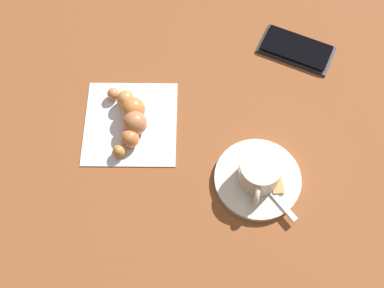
{
  "coord_description": "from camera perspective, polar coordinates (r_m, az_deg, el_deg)",
  "views": [
    {
      "loc": [
        0.06,
        -0.34,
        0.71
      ],
      "look_at": [
        0.0,
        -0.01,
        0.03
      ],
      "focal_mm": 44.35,
      "sensor_mm": 36.0,
      "label": 1
    }
  ],
  "objects": [
    {
      "name": "ground_plane",
      "position": [
        0.79,
        -0.08,
        -0.41
      ],
      "size": [
        1.8,
        1.8,
        0.0
      ],
      "primitive_type": "plane",
      "color": "brown"
    },
    {
      "name": "saucer",
      "position": [
        0.77,
        7.88,
        -4.21
      ],
      "size": [
        0.14,
        0.14,
        0.01
      ],
      "primitive_type": "cylinder",
      "color": "beige",
      "rests_on": "ground"
    },
    {
      "name": "espresso_cup",
      "position": [
        0.74,
        8.14,
        -3.37
      ],
      "size": [
        0.07,
        0.09,
        0.05
      ],
      "color": "beige",
      "rests_on": "saucer"
    },
    {
      "name": "teaspoon",
      "position": [
        0.76,
        8.2,
        -4.17
      ],
      "size": [
        0.1,
        0.1,
        0.01
      ],
      "color": "silver",
      "rests_on": "saucer"
    },
    {
      "name": "sugar_packet",
      "position": [
        0.77,
        9.99,
        -3.7
      ],
      "size": [
        0.03,
        0.07,
        0.01
      ],
      "primitive_type": "cube",
      "rotation": [
        0.0,
        0.0,
        8.11
      ],
      "color": "tan",
      "rests_on": "saucer"
    },
    {
      "name": "napkin",
      "position": [
        0.82,
        -7.4,
        2.53
      ],
      "size": [
        0.18,
        0.18,
        0.0
      ],
      "primitive_type": "cube",
      "rotation": [
        0.0,
        0.0,
        0.15
      ],
      "color": "white",
      "rests_on": "ground"
    },
    {
      "name": "croissant",
      "position": [
        0.8,
        -7.38,
        3.22
      ],
      "size": [
        0.09,
        0.13,
        0.04
      ],
      "color": "#CC7E3B",
      "rests_on": "napkin"
    },
    {
      "name": "cell_phone",
      "position": [
        0.92,
        12.44,
        11.09
      ],
      "size": [
        0.15,
        0.1,
        0.01
      ],
      "color": "black",
      "rests_on": "ground"
    }
  ]
}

